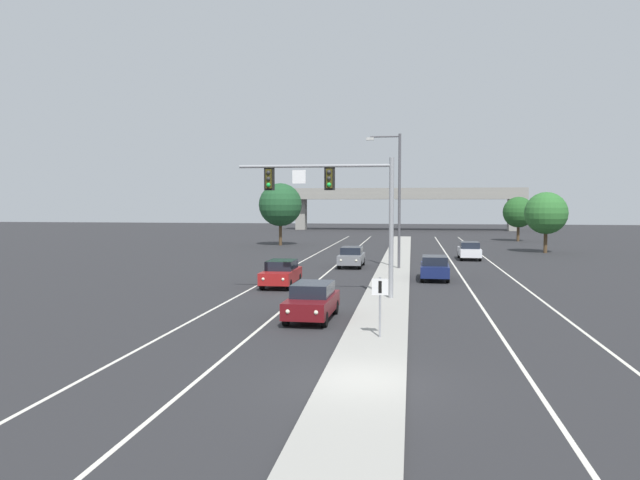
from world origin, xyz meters
name	(u,v)px	position (x,y,z in m)	size (l,w,h in m)	color
ground_plane	(363,384)	(0.00, 0.00, 0.00)	(260.00, 260.00, 0.00)	#28282B
median_island	(388,291)	(0.00, 18.00, 0.07)	(2.40, 110.00, 0.15)	#9E9B93
lane_stripe_oncoming_center	(323,276)	(-4.70, 25.00, 0.00)	(0.14, 100.00, 0.01)	silver
lane_stripe_receding_center	(463,278)	(4.70, 25.00, 0.00)	(0.14, 100.00, 0.01)	silver
edge_stripe_left	(277,275)	(-8.00, 25.00, 0.00)	(0.14, 100.00, 0.01)	silver
edge_stripe_right	(514,279)	(8.00, 25.00, 0.00)	(0.14, 100.00, 0.01)	silver
overhead_signal_mast	(341,197)	(-2.35, 14.84, 5.37)	(8.11, 0.44, 7.20)	gray
median_sign_post	(380,298)	(0.19, 5.44, 1.59)	(0.60, 0.10, 2.20)	gray
street_lamp_median	(396,193)	(0.16, 29.50, 5.79)	(2.58, 0.28, 10.00)	#4C4C51
car_oncoming_darkred	(312,301)	(-2.93, 9.22, 0.82)	(1.91, 4.50, 1.58)	#5B0F14
car_oncoming_red	(281,273)	(-6.45, 19.32, 0.82)	(1.83, 4.47, 1.58)	maroon
car_oncoming_grey	(352,257)	(-3.34, 31.16, 0.82)	(1.83, 4.48, 1.58)	slate
car_receding_navy	(435,267)	(2.81, 23.93, 0.82)	(1.90, 4.50, 1.58)	#141E4C
car_receding_white	(469,250)	(6.40, 39.08, 0.82)	(1.87, 4.49, 1.58)	silver
overpass_bridge	(405,198)	(0.00, 96.83, 5.78)	(42.40, 6.40, 7.65)	gray
tree_far_right_b	(546,213)	(14.61, 47.54, 3.99)	(4.23, 4.23, 6.11)	#4C3823
tree_far_right_a	(518,212)	(15.06, 66.48, 3.79)	(4.01, 4.01, 5.81)	#4C3823
tree_far_left_b	(280,205)	(-14.02, 54.33, 4.79)	(5.07, 5.07, 7.33)	#4C3823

